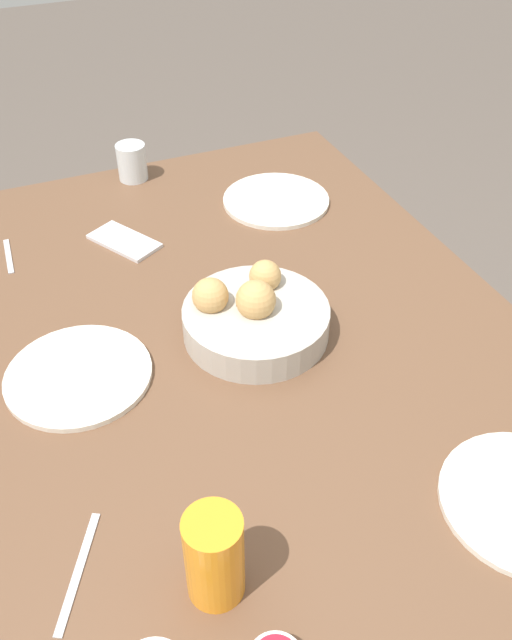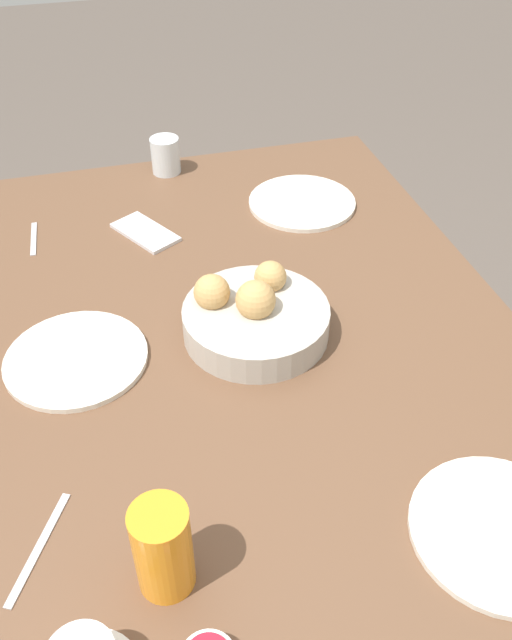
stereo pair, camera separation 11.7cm
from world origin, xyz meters
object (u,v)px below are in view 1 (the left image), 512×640
at_px(juice_glass, 214,557).
at_px(cell_phone, 124,241).
at_px(water_tumbler, 132,162).
at_px(plate_near_right, 276,200).
at_px(bread_basket, 254,316).
at_px(spoon_coffee, 9,256).
at_px(plate_far_center, 79,375).
at_px(fork_silver, 78,571).

bearing_deg(juice_glass, cell_phone, -6.16).
bearing_deg(water_tumbler, plate_near_right, -130.95).
height_order(bread_basket, spoon_coffee, bread_basket).
bearing_deg(water_tumbler, juice_glass, 170.52).
height_order(bread_basket, water_tumbler, bread_basket).
height_order(plate_far_center, spoon_coffee, plate_far_center).
height_order(plate_far_center, water_tumbler, water_tumbler).
bearing_deg(bread_basket, juice_glass, 151.85).
height_order(bread_basket, juice_glass, juice_glass).
distance_m(fork_silver, cell_phone, 0.74).
bearing_deg(bread_basket, spoon_coffee, 42.39).
relative_size(water_tumbler, fork_silver, 0.56).
xyz_separation_m(juice_glass, water_tumbler, (1.04, -0.17, -0.03)).
xyz_separation_m(plate_far_center, juice_glass, (-0.43, -0.08, 0.06)).
height_order(juice_glass, cell_phone, juice_glass).
relative_size(bread_basket, fork_silver, 1.67).
distance_m(bread_basket, cell_phone, 0.39).
bearing_deg(water_tumbler, fork_silver, 161.17).
relative_size(bread_basket, juice_glass, 1.87).
xyz_separation_m(fork_silver, cell_phone, (0.70, -0.24, 0.00)).
bearing_deg(plate_near_right, cell_phone, 94.49).
bearing_deg(juice_glass, plate_far_center, 10.95).
distance_m(bread_basket, spoon_coffee, 0.55).
bearing_deg(cell_phone, plate_near_right, -85.51).
bearing_deg(juice_glass, bread_basket, -28.15).
xyz_separation_m(bread_basket, cell_phone, (0.36, 0.14, -0.03)).
height_order(water_tumbler, fork_silver, water_tumbler).
bearing_deg(spoon_coffee, plate_near_right, -91.31).
bearing_deg(plate_near_right, juice_glass, 151.40).
bearing_deg(spoon_coffee, juice_glass, -170.07).
bearing_deg(plate_near_right, plate_far_center, 126.22).
distance_m(spoon_coffee, cell_phone, 0.23).
relative_size(juice_glass, fork_silver, 0.89).
bearing_deg(juice_glass, plate_near_right, -28.60).
distance_m(plate_far_center, cell_phone, 0.39).
relative_size(water_tumbler, spoon_coffee, 0.68).
relative_size(plate_near_right, water_tumbler, 2.80).
bearing_deg(fork_silver, bread_basket, -48.39).
relative_size(plate_near_right, plate_far_center, 1.00).
bearing_deg(water_tumbler, spoon_coffee, 124.54).
relative_size(water_tumbler, cell_phone, 0.51).
relative_size(plate_near_right, spoon_coffee, 1.92).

